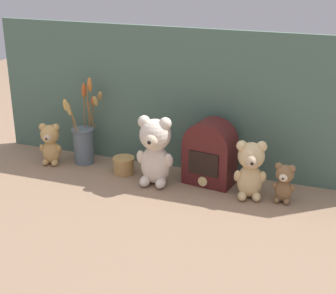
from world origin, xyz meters
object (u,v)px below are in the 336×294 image
(teddy_bear_medium, at_px, (250,169))
(teddy_bear_tiny, at_px, (284,182))
(teddy_bear_small, at_px, (50,143))
(teddy_bear_large, at_px, (155,150))
(vintage_radio, at_px, (210,153))
(decorative_tin_tall, at_px, (124,165))
(flower_vase, at_px, (84,139))

(teddy_bear_medium, xyz_separation_m, teddy_bear_tiny, (0.12, 0.01, -0.04))
(teddy_bear_medium, relative_size, teddy_bear_small, 1.24)
(teddy_bear_large, height_order, vintage_radio, teddy_bear_large)
(vintage_radio, distance_m, decorative_tin_tall, 0.35)
(flower_vase, distance_m, vintage_radio, 0.53)
(teddy_bear_large, relative_size, teddy_bear_small, 1.53)
(teddy_bear_small, bearing_deg, teddy_bear_large, -3.97)
(teddy_bear_medium, distance_m, flower_vase, 0.70)
(teddy_bear_large, xyz_separation_m, flower_vase, (-0.35, 0.09, -0.03))
(flower_vase, height_order, vintage_radio, flower_vase)
(teddy_bear_small, bearing_deg, flower_vase, 24.27)
(flower_vase, xyz_separation_m, decorative_tin_tall, (0.20, -0.04, -0.07))
(teddy_bear_small, xyz_separation_m, decorative_tin_tall, (0.32, 0.01, -0.06))
(teddy_bear_small, height_order, decorative_tin_tall, teddy_bear_small)
(teddy_bear_medium, xyz_separation_m, teddy_bear_small, (-0.82, 0.02, -0.02))
(vintage_radio, relative_size, decorative_tin_tall, 2.90)
(teddy_bear_medium, height_order, vintage_radio, vintage_radio)
(teddy_bear_tiny, height_order, flower_vase, flower_vase)
(teddy_bear_large, xyz_separation_m, teddy_bear_medium, (0.35, 0.01, -0.03))
(teddy_bear_large, bearing_deg, teddy_bear_small, 176.03)
(teddy_bear_tiny, xyz_separation_m, vintage_radio, (-0.28, 0.06, 0.05))
(teddy_bear_small, bearing_deg, vintage_radio, 3.92)
(teddy_bear_large, height_order, teddy_bear_tiny, teddy_bear_large)
(teddy_bear_tiny, bearing_deg, flower_vase, 175.11)
(teddy_bear_small, bearing_deg, teddy_bear_medium, -1.68)
(decorative_tin_tall, bearing_deg, flower_vase, 167.90)
(teddy_bear_tiny, height_order, vintage_radio, vintage_radio)
(teddy_bear_small, distance_m, flower_vase, 0.14)
(teddy_bear_large, bearing_deg, flower_vase, 165.74)
(teddy_bear_small, relative_size, teddy_bear_tiny, 1.20)
(teddy_bear_medium, relative_size, flower_vase, 0.59)
(teddy_bear_large, height_order, teddy_bear_small, teddy_bear_large)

